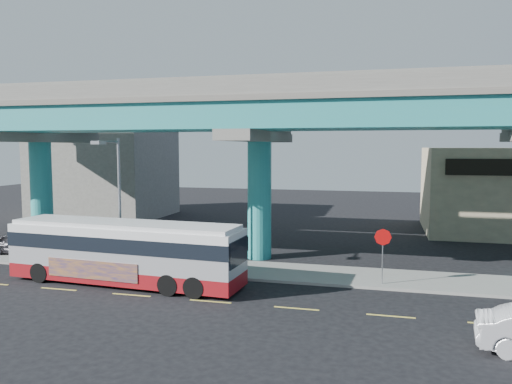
% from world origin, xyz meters
% --- Properties ---
extents(ground, '(120.00, 120.00, 0.00)m').
position_xyz_m(ground, '(0.00, 0.00, 0.00)').
color(ground, black).
rests_on(ground, ground).
extents(sidewalk, '(70.00, 4.00, 0.15)m').
position_xyz_m(sidewalk, '(0.00, 5.50, 0.07)').
color(sidewalk, gray).
rests_on(sidewalk, ground).
extents(lane_markings, '(58.00, 0.12, 0.01)m').
position_xyz_m(lane_markings, '(-0.00, -0.30, 0.01)').
color(lane_markings, '#D8C64C').
rests_on(lane_markings, ground).
extents(viaduct, '(52.00, 12.40, 11.70)m').
position_xyz_m(viaduct, '(-0.00, 9.11, 9.14)').
color(viaduct, teal).
rests_on(viaduct, ground).
extents(building_concrete, '(12.00, 10.00, 9.00)m').
position_xyz_m(building_concrete, '(-20.00, 24.00, 4.50)').
color(building_concrete, gray).
rests_on(building_concrete, ground).
extents(transit_bus, '(12.74, 3.56, 3.23)m').
position_xyz_m(transit_bus, '(-5.27, 1.45, 1.77)').
color(transit_bus, maroon).
rests_on(transit_bus, ground).
extents(parked_car, '(2.37, 4.36, 1.38)m').
position_xyz_m(parked_car, '(-15.13, 5.63, 0.84)').
color(parked_car, '#29282D').
rests_on(parked_car, sidewalk).
extents(street_lamp, '(0.50, 2.43, 7.39)m').
position_xyz_m(street_lamp, '(-6.97, 3.45, 4.98)').
color(street_lamp, gray).
rests_on(street_lamp, sidewalk).
extents(stop_sign, '(0.85, 0.10, 2.82)m').
position_xyz_m(stop_sign, '(7.61, 4.18, 2.21)').
color(stop_sign, gray).
rests_on(stop_sign, sidewalk).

